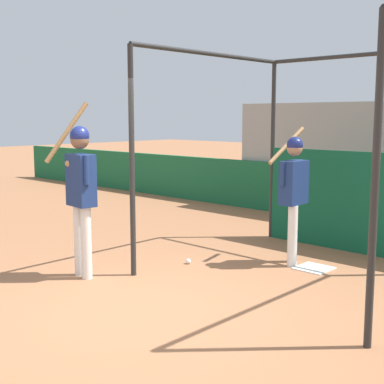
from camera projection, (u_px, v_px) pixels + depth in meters
ground_plane at (133, 310)px, 5.67m from camera, size 60.00×60.00×0.00m
outfield_wall at (378, 198)px, 9.88m from camera, size 24.00×0.12×1.06m
batting_cage at (344, 172)px, 7.48m from camera, size 3.25×3.14×2.95m
home_plate at (314, 268)px, 7.20m from camera, size 0.44×0.44×0.02m
player_batter at (293, 188)px, 7.30m from camera, size 0.50×0.87×1.89m
player_waiting at (81, 185)px, 6.68m from camera, size 0.78×0.53×2.23m
baseball at (188, 261)px, 7.43m from camera, size 0.07×0.07×0.07m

